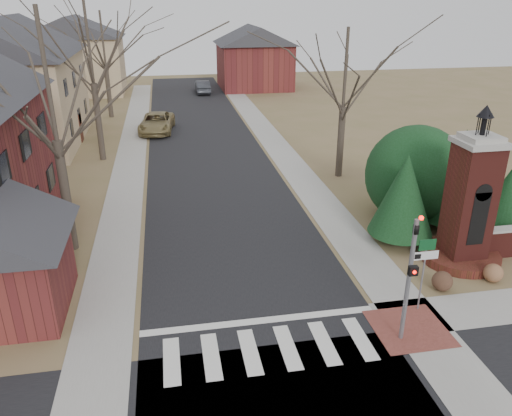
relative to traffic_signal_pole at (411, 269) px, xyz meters
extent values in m
plane|color=brown|center=(-4.30, -0.57, -2.59)|extent=(120.00, 120.00, 0.00)
cube|color=black|center=(-4.30, 21.43, -2.58)|extent=(8.00, 70.00, 0.01)
cube|color=silver|center=(-4.30, 0.23, -2.58)|extent=(8.00, 2.20, 0.02)
cube|color=silver|center=(-4.30, 1.73, -2.58)|extent=(8.00, 0.35, 0.02)
cube|color=gray|center=(0.90, 21.43, -2.58)|extent=(2.00, 60.00, 0.02)
cube|color=gray|center=(-9.50, 21.43, -2.58)|extent=(2.00, 60.00, 0.02)
cube|color=brown|center=(0.50, 0.43, -2.57)|extent=(2.40, 2.40, 0.02)
cylinder|color=slate|center=(0.00, 0.03, -0.49)|extent=(0.14, 0.14, 4.20)
imported|color=black|center=(0.00, 0.03, 1.46)|extent=(0.15, 0.18, 0.90)
sphere|color=#FF0C05|center=(0.00, -0.19, 1.76)|extent=(0.14, 0.14, 0.14)
cube|color=black|center=(0.00, -0.15, 0.01)|extent=(0.28, 0.16, 0.30)
sphere|color=#FF0C05|center=(0.00, -0.24, 0.01)|extent=(0.11, 0.11, 0.11)
cylinder|color=slate|center=(1.30, 1.43, -1.29)|extent=(0.06, 0.06, 2.60)
cube|color=silver|center=(1.30, 1.41, -0.44)|extent=(0.90, 0.03, 0.30)
cube|color=black|center=(1.00, 1.39, -0.44)|extent=(0.22, 0.02, 0.18)
cube|color=#0F4620|center=(1.30, 1.41, -0.04)|extent=(0.60, 0.03, 0.40)
cylinder|color=#5D201B|center=(4.70, 4.43, -2.41)|extent=(3.20, 3.20, 0.36)
cube|color=#5D201B|center=(4.70, 4.43, -0.09)|extent=(1.50, 1.50, 5.00)
cube|color=black|center=(4.70, 3.71, -0.39)|extent=(0.70, 0.10, 2.20)
cube|color=gray|center=(4.70, 4.43, 2.46)|extent=(1.70, 1.70, 0.20)
cube|color=gray|center=(4.70, 4.43, 2.66)|extent=(1.30, 1.30, 0.20)
cylinder|color=black|center=(4.70, 4.43, 3.06)|extent=(0.20, 0.20, 0.60)
cone|color=black|center=(4.70, 4.43, 3.66)|extent=(0.64, 0.64, 0.45)
cube|color=tan|center=(-17.80, 26.43, 0.61)|extent=(9.00, 12.00, 6.40)
cube|color=maroon|center=(-12.80, 3.93, -1.19)|extent=(4.00, 4.00, 2.80)
cube|color=tan|center=(-16.30, 47.43, 0.41)|extent=(10.00, 8.00, 6.00)
cube|color=tan|center=(-19.10, 45.83, 4.40)|extent=(0.75, 0.75, 3.08)
cube|color=maroon|center=(3.70, 47.43, -0.09)|extent=(8.00, 8.00, 5.00)
cube|color=maroon|center=(1.46, 45.83, 3.31)|extent=(0.75, 0.75, 2.80)
cylinder|color=#473D33|center=(2.90, 6.43, -2.34)|extent=(0.20, 0.20, 0.50)
cone|color=#113314|center=(2.90, 6.43, -0.29)|extent=(2.80, 2.80, 3.60)
cylinder|color=#473D33|center=(6.20, 7.63, -2.34)|extent=(0.20, 0.20, 0.50)
cone|color=#113314|center=(6.20, 7.63, 0.01)|extent=(3.40, 3.40, 4.20)
cylinder|color=#473D33|center=(8.20, 6.63, -2.34)|extent=(0.20, 0.20, 0.50)
cone|color=#113314|center=(8.20, 6.63, -0.69)|extent=(2.40, 2.40, 2.80)
sphere|color=#113314|center=(4.70, 8.93, -0.19)|extent=(4.80, 4.80, 4.80)
cylinder|color=#473D33|center=(-11.30, 8.43, -0.17)|extent=(0.40, 0.40, 4.83)
cylinder|color=#473D33|center=(-11.30, 21.43, -0.07)|extent=(0.40, 0.40, 5.04)
cylinder|color=#473D33|center=(-11.80, 34.43, -0.38)|extent=(0.40, 0.40, 4.41)
cylinder|color=#473D33|center=(3.20, 15.43, -0.49)|extent=(0.40, 0.40, 4.20)
imported|color=olive|center=(-7.70, 28.21, -1.84)|extent=(3.12, 5.63, 1.49)
imported|color=#393B42|center=(-2.66, 44.87, -1.88)|extent=(1.53, 4.28, 1.41)
sphere|color=#4B3122|center=(2.75, 2.43, -2.21)|extent=(0.76, 0.76, 0.76)
sphere|color=brown|center=(5.00, 2.64, -2.22)|extent=(0.73, 0.73, 0.73)
camera|label=1|loc=(-6.95, -12.05, 7.59)|focal=35.00mm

